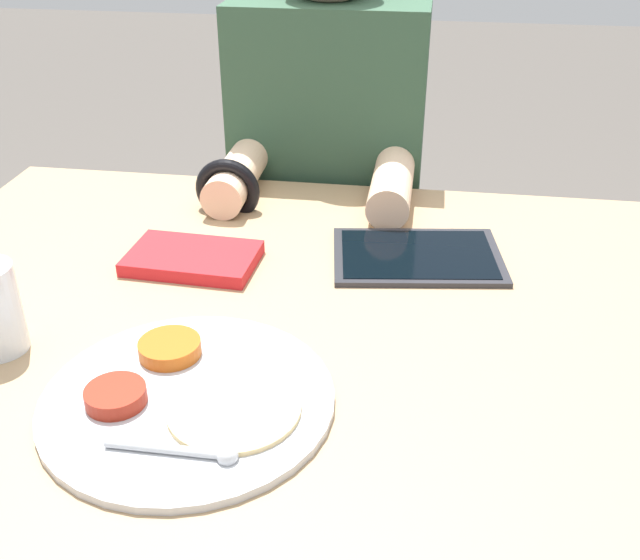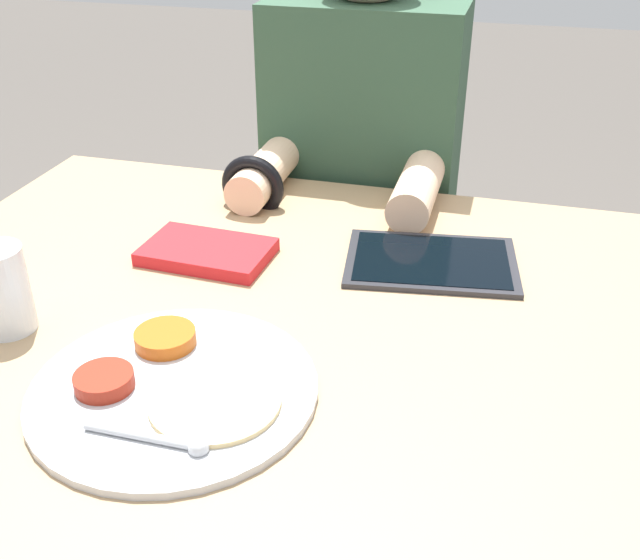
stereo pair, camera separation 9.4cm
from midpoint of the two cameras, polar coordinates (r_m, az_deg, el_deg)
The scene contains 6 objects.
dining_table at distance 1.17m, azimuth -0.98°, elevation -19.83°, with size 1.17×1.04×0.74m.
thali_tray at distance 0.85m, azimuth -8.05°, elevation -8.18°, with size 0.32×0.32×0.03m.
red_notebook at distance 1.12m, azimuth -6.23°, elevation 2.02°, with size 0.19×0.13×0.02m.
tablet_device at distance 1.11m, azimuth 10.87°, elevation 1.31°, with size 0.27×0.21×0.01m.
person_diner at distance 1.55m, azimuth 4.77°, elevation 2.97°, with size 0.37×0.41×1.20m.
drinking_glass at distance 0.99m, azimuth -20.65°, elevation -0.79°, with size 0.07×0.07×0.11m.
Camera 2 is at (0.26, -0.72, 1.26)m, focal length 42.00 mm.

